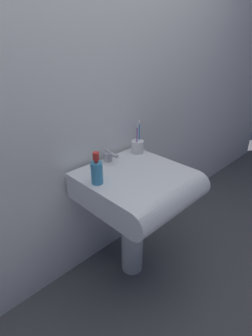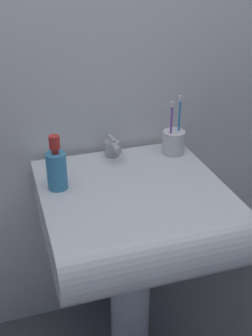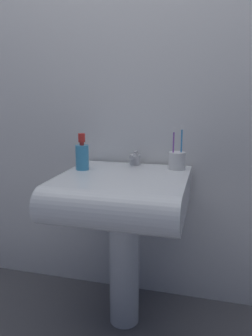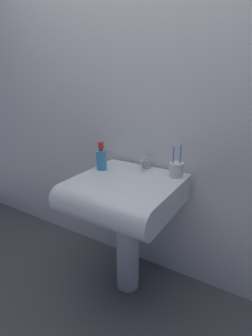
# 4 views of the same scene
# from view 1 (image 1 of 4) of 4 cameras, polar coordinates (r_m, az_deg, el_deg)

# --- Properties ---
(ground_plane) EXTENTS (6.00, 6.00, 0.00)m
(ground_plane) POSITION_cam_1_polar(r_m,az_deg,el_deg) (1.91, 1.30, -20.72)
(ground_plane) COLOR #4C4C51
(ground_plane) RESTS_ON ground
(wall_back) EXTENTS (5.00, 0.05, 2.40)m
(wall_back) POSITION_cam_1_polar(r_m,az_deg,el_deg) (1.52, -6.72, 18.74)
(wall_back) COLOR white
(wall_back) RESTS_ON ground
(sink_pedestal) EXTENTS (0.14, 0.14, 0.58)m
(sink_pedestal) POSITION_cam_1_polar(r_m,az_deg,el_deg) (1.71, 1.40, -14.15)
(sink_pedestal) COLOR white
(sink_pedestal) RESTS_ON ground
(sink_basin) EXTENTS (0.55, 0.58, 0.15)m
(sink_basin) POSITION_cam_1_polar(r_m,az_deg,el_deg) (1.46, 3.21, -4.32)
(sink_basin) COLOR white
(sink_basin) RESTS_ON sink_pedestal
(faucet) EXTENTS (0.05, 0.11, 0.07)m
(faucet) POSITION_cam_1_polar(r_m,az_deg,el_deg) (1.57, -3.69, 2.65)
(faucet) COLOR #B7B7BC
(faucet) RESTS_ON sink_basin
(toothbrush_cup) EXTENTS (0.08, 0.08, 0.21)m
(toothbrush_cup) POSITION_cam_1_polar(r_m,az_deg,el_deg) (1.68, 2.53, 4.70)
(toothbrush_cup) COLOR white
(toothbrush_cup) RESTS_ON sink_basin
(soap_bottle) EXTENTS (0.06, 0.06, 0.17)m
(soap_bottle) POSITION_cam_1_polar(r_m,az_deg,el_deg) (1.33, -6.37, -0.74)
(soap_bottle) COLOR #3F99CC
(soap_bottle) RESTS_ON sink_basin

